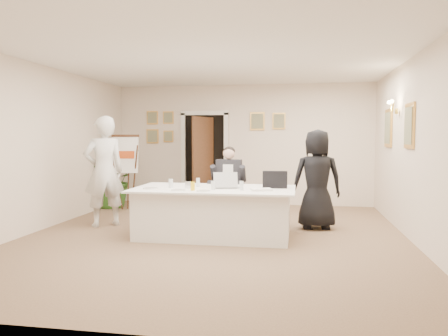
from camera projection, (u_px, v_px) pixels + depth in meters
floor at (214, 237)px, 6.92m from camera, size 7.00×7.00×0.00m
ceiling at (214, 58)px, 6.73m from camera, size 6.00×7.00×0.02m
wall_back at (242, 145)px, 10.27m from camera, size 6.00×0.10×2.80m
wall_front at (128, 159)px, 3.38m from camera, size 6.00×0.10×2.80m
wall_left at (39, 148)px, 7.33m from camera, size 0.10×7.00×2.80m
wall_right at (417, 149)px, 6.32m from camera, size 0.10×7.00×2.80m
doorway at (204, 160)px, 10.26m from camera, size 1.14×0.86×2.20m
pictures_back_wall at (209, 126)px, 10.34m from camera, size 3.40×0.06×0.80m
pictures_right_wall at (397, 127)px, 7.48m from camera, size 0.06×2.20×0.80m
wall_sconce at (393, 107)px, 7.47m from camera, size 0.20×0.30×0.24m
conference_table at (214, 212)px, 6.91m from camera, size 2.53×1.35×0.78m
seated_man at (229, 185)px, 7.87m from camera, size 0.69×0.73×1.43m
flip_chart at (126, 176)px, 9.39m from camera, size 0.57×0.40×1.59m
standing_man at (104, 171)px, 7.69m from camera, size 0.84×0.81×1.95m
standing_woman at (317, 179)px, 7.47m from camera, size 0.89×0.64×1.71m
potted_palm at (113, 178)px, 9.80m from camera, size 1.55×1.53×1.30m
laptop at (227, 179)px, 6.89m from camera, size 0.46×0.47×0.28m
laptop_bag at (275, 180)px, 6.85m from camera, size 0.39×0.13×0.27m
paper_stack at (261, 190)px, 6.54m from camera, size 0.36×0.30×0.03m
plate_left at (150, 188)px, 6.77m from camera, size 0.24×0.24×0.01m
plate_mid at (178, 190)px, 6.54m from camera, size 0.27×0.27×0.01m
plate_near at (203, 191)px, 6.43m from camera, size 0.25×0.25×0.01m
glass_a at (171, 183)px, 6.91m from camera, size 0.08×0.08×0.14m
glass_b at (213, 185)px, 6.60m from camera, size 0.08×0.08×0.14m
glass_c at (242, 186)px, 6.57m from camera, size 0.07×0.07×0.14m
glass_d at (198, 182)px, 7.08m from camera, size 0.07×0.07×0.14m
oj_glass at (193, 186)px, 6.55m from camera, size 0.08×0.08×0.13m
steel_jug at (188, 185)px, 6.84m from camera, size 0.13×0.13×0.11m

